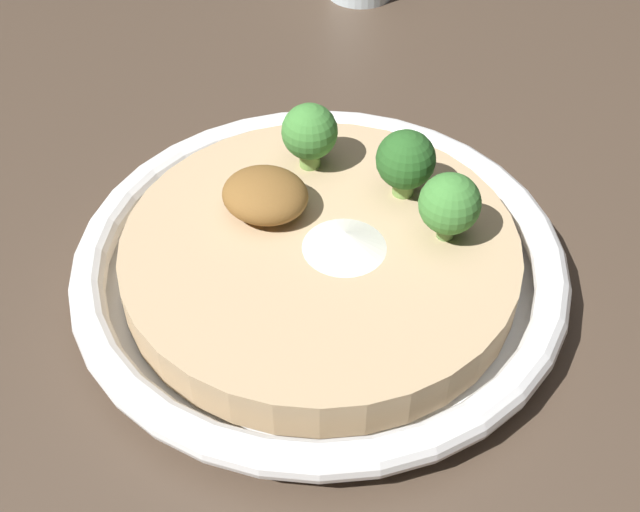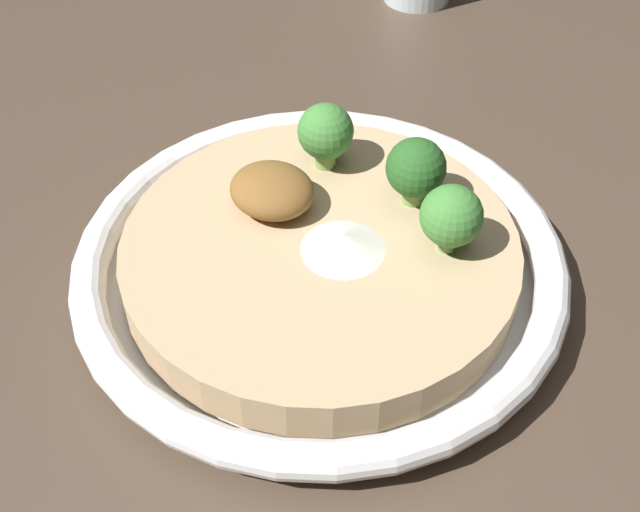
{
  "view_description": "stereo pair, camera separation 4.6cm",
  "coord_description": "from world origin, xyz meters",
  "px_view_note": "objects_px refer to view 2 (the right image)",
  "views": [
    {
      "loc": [
        0.13,
        -0.3,
        0.35
      ],
      "look_at": [
        0.0,
        0.0,
        0.02
      ],
      "focal_mm": 45.0,
      "sensor_mm": 36.0,
      "label": 1
    },
    {
      "loc": [
        0.17,
        -0.28,
        0.35
      ],
      "look_at": [
        0.0,
        0.0,
        0.02
      ],
      "focal_mm": 45.0,
      "sensor_mm": 36.0,
      "label": 2
    }
  ],
  "objects_px": {
    "broccoli_back_left": "(326,133)",
    "risotto_bowl": "(320,261)",
    "broccoli_back": "(416,169)",
    "broccoli_right": "(451,217)"
  },
  "relations": [
    {
      "from": "risotto_bowl",
      "to": "broccoli_back_left",
      "type": "relative_size",
      "value": 6.67
    },
    {
      "from": "broccoli_back",
      "to": "risotto_bowl",
      "type": "bearing_deg",
      "value": -117.71
    },
    {
      "from": "risotto_bowl",
      "to": "broccoli_back_left",
      "type": "xyz_separation_m",
      "value": [
        -0.03,
        0.06,
        0.04
      ]
    },
    {
      "from": "broccoli_back",
      "to": "broccoli_back_left",
      "type": "bearing_deg",
      "value": 176.92
    },
    {
      "from": "broccoli_back",
      "to": "broccoli_back_left",
      "type": "xyz_separation_m",
      "value": [
        -0.06,
        0.0,
        0.0
      ]
    },
    {
      "from": "broccoli_right",
      "to": "broccoli_back_left",
      "type": "bearing_deg",
      "value": 162.61
    },
    {
      "from": "broccoli_back_left",
      "to": "risotto_bowl",
      "type": "bearing_deg",
      "value": -62.16
    },
    {
      "from": "broccoli_back_left",
      "to": "broccoli_right",
      "type": "bearing_deg",
      "value": -17.39
    },
    {
      "from": "broccoli_back",
      "to": "broccoli_back_left",
      "type": "distance_m",
      "value": 0.06
    },
    {
      "from": "risotto_bowl",
      "to": "broccoli_right",
      "type": "distance_m",
      "value": 0.08
    }
  ]
}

